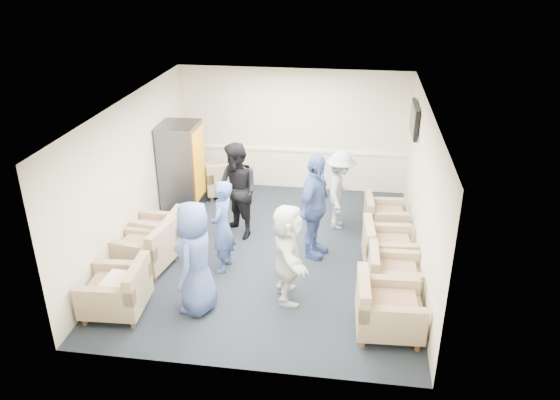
# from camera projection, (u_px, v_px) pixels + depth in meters

# --- Properties ---
(floor) EXTENTS (6.00, 6.00, 0.00)m
(floor) POSITION_uv_depth(u_px,v_px,m) (272.00, 253.00, 9.79)
(floor) COLOR black
(floor) RESTS_ON ground
(ceiling) EXTENTS (6.00, 6.00, 0.00)m
(ceiling) POSITION_uv_depth(u_px,v_px,m) (271.00, 106.00, 8.65)
(ceiling) COLOR silver
(ceiling) RESTS_ON back_wall
(back_wall) EXTENTS (5.00, 0.02, 2.70)m
(back_wall) POSITION_uv_depth(u_px,v_px,m) (293.00, 130.00, 11.91)
(back_wall) COLOR beige
(back_wall) RESTS_ON floor
(front_wall) EXTENTS (5.00, 0.02, 2.70)m
(front_wall) POSITION_uv_depth(u_px,v_px,m) (232.00, 281.00, 6.53)
(front_wall) COLOR beige
(front_wall) RESTS_ON floor
(left_wall) EXTENTS (0.02, 6.00, 2.70)m
(left_wall) POSITION_uv_depth(u_px,v_px,m) (130.00, 176.00, 9.54)
(left_wall) COLOR beige
(left_wall) RESTS_ON floor
(right_wall) EXTENTS (0.02, 6.00, 2.70)m
(right_wall) POSITION_uv_depth(u_px,v_px,m) (422.00, 192.00, 8.90)
(right_wall) COLOR beige
(right_wall) RESTS_ON floor
(chair_rail) EXTENTS (4.98, 0.04, 0.06)m
(chair_rail) POSITION_uv_depth(u_px,v_px,m) (293.00, 150.00, 12.08)
(chair_rail) COLOR white
(chair_rail) RESTS_ON back_wall
(tv) EXTENTS (0.10, 1.00, 0.58)m
(tv) POSITION_uv_depth(u_px,v_px,m) (414.00, 120.00, 10.23)
(tv) COLOR black
(tv) RESTS_ON right_wall
(armchair_left_near) EXTENTS (0.93, 0.93, 0.70)m
(armchair_left_near) POSITION_uv_depth(u_px,v_px,m) (119.00, 292.00, 8.06)
(armchair_left_near) COLOR #977F61
(armchair_left_near) RESTS_ON floor
(armchair_left_mid) EXTENTS (1.02, 1.02, 0.71)m
(armchair_left_mid) POSITION_uv_depth(u_px,v_px,m) (148.00, 250.00, 9.19)
(armchair_left_mid) COLOR #977F61
(armchair_left_mid) RESTS_ON floor
(armchair_left_far) EXTENTS (0.82, 0.82, 0.64)m
(armchair_left_far) POSITION_uv_depth(u_px,v_px,m) (159.00, 234.00, 9.76)
(armchair_left_far) COLOR #977F61
(armchair_left_far) RESTS_ON floor
(armchair_right_near) EXTENTS (0.96, 0.96, 0.73)m
(armchair_right_near) POSITION_uv_depth(u_px,v_px,m) (385.00, 310.00, 7.64)
(armchair_right_near) COLOR #977F61
(armchair_right_near) RESTS_ON floor
(armchair_right_midnear) EXTENTS (0.82, 0.82, 0.64)m
(armchair_right_midnear) POSITION_uv_depth(u_px,v_px,m) (391.00, 276.00, 8.51)
(armchair_right_midnear) COLOR #977F61
(armchair_right_midnear) RESTS_ON floor
(armchair_right_midfar) EXTENTS (0.91, 0.91, 0.68)m
(armchair_right_midfar) POSITION_uv_depth(u_px,v_px,m) (385.00, 248.00, 9.26)
(armchair_right_midfar) COLOR #977F61
(armchair_right_midfar) RESTS_ON floor
(armchair_right_far) EXTENTS (0.84, 0.84, 0.62)m
(armchair_right_far) POSITION_uv_depth(u_px,v_px,m) (382.00, 218.00, 10.37)
(armchair_right_far) COLOR #977F61
(armchair_right_far) RESTS_ON floor
(armchair_corner) EXTENTS (1.10, 1.10, 0.70)m
(armchair_corner) POSITION_uv_depth(u_px,v_px,m) (227.00, 180.00, 11.95)
(armchair_corner) COLOR #977F61
(armchair_corner) RESTS_ON floor
(vending_machine) EXTENTS (0.74, 0.87, 1.83)m
(vending_machine) POSITION_uv_depth(u_px,v_px,m) (182.00, 167.00, 11.08)
(vending_machine) COLOR #4E4E56
(vending_machine) RESTS_ON floor
(backpack) EXTENTS (0.33, 0.25, 0.53)m
(backpack) POSITION_uv_depth(u_px,v_px,m) (196.00, 242.00, 9.59)
(backpack) COLOR black
(backpack) RESTS_ON floor
(pillow) EXTENTS (0.38, 0.48, 0.13)m
(pillow) POSITION_uv_depth(u_px,v_px,m) (117.00, 282.00, 7.98)
(pillow) COLOR white
(pillow) RESTS_ON armchair_left_near
(person_front_left) EXTENTS (0.65, 0.92, 1.75)m
(person_front_left) POSITION_uv_depth(u_px,v_px,m) (196.00, 258.00, 7.93)
(person_front_left) COLOR #3E5597
(person_front_left) RESTS_ON floor
(person_mid_left) EXTENTS (0.44, 0.62, 1.61)m
(person_mid_left) POSITION_uv_depth(u_px,v_px,m) (222.00, 227.00, 8.97)
(person_mid_left) COLOR #3E5597
(person_mid_left) RESTS_ON floor
(person_back_left) EXTENTS (1.12, 1.10, 1.82)m
(person_back_left) POSITION_uv_depth(u_px,v_px,m) (237.00, 191.00, 10.02)
(person_back_left) COLOR black
(person_back_left) RESTS_ON floor
(person_back_right) EXTENTS (0.63, 1.03, 1.55)m
(person_back_right) POSITION_uv_depth(u_px,v_px,m) (340.00, 191.00, 10.38)
(person_back_right) COLOR beige
(person_back_right) RESTS_ON floor
(person_mid_right) EXTENTS (0.77, 1.19, 1.88)m
(person_mid_right) POSITION_uv_depth(u_px,v_px,m) (314.00, 207.00, 9.35)
(person_mid_right) COLOR #3E5597
(person_mid_right) RESTS_ON floor
(person_front_right) EXTENTS (0.80, 1.55, 1.60)m
(person_front_right) POSITION_uv_depth(u_px,v_px,m) (287.00, 253.00, 8.20)
(person_front_right) COLOR silver
(person_front_right) RESTS_ON floor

